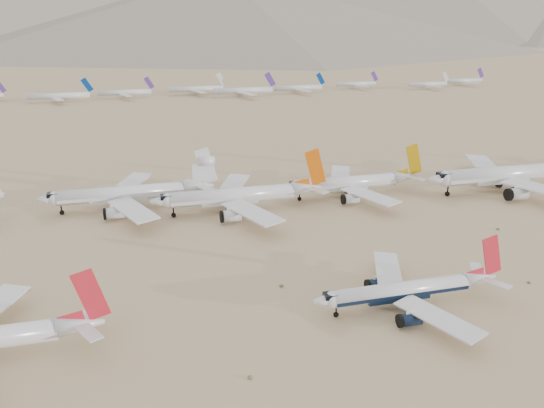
# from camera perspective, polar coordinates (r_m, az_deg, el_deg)

# --- Properties ---
(ground) EXTENTS (7000.00, 7000.00, 0.00)m
(ground) POSITION_cam_1_polar(r_m,az_deg,el_deg) (120.03, 17.30, -9.90)
(ground) COLOR #9A7F5A
(ground) RESTS_ON ground
(main_airliner) EXTENTS (40.27, 39.33, 14.21)m
(main_airliner) POSITION_cam_1_polar(r_m,az_deg,el_deg) (114.36, 14.52, -8.93)
(main_airliner) COLOR silver
(main_airliner) RESTS_ON ground
(row2_navy_widebody) EXTENTS (59.96, 58.63, 21.33)m
(row2_navy_widebody) POSITION_cam_1_polar(r_m,az_deg,el_deg) (199.54, 24.22, 2.95)
(row2_navy_widebody) COLOR silver
(row2_navy_widebody) RESTS_ON ground
(row2_gold_tail) EXTENTS (47.11, 46.07, 16.77)m
(row2_gold_tail) POSITION_cam_1_polar(r_m,az_deg,el_deg) (178.91, 8.66, 2.29)
(row2_gold_tail) COLOR silver
(row2_gold_tail) RESTS_ON ground
(row2_orange_tail) EXTENTS (51.90, 50.77, 18.51)m
(row2_orange_tail) POSITION_cam_1_polar(r_m,az_deg,el_deg) (162.89, -3.47, 0.92)
(row2_orange_tail) COLOR silver
(row2_orange_tail) RESTS_ON ground
(row2_white_trijet) EXTENTS (51.74, 50.56, 18.33)m
(row2_white_trijet) POSITION_cam_1_polar(r_m,az_deg,el_deg) (170.59, -14.85, 1.20)
(row2_white_trijet) COLOR silver
(row2_white_trijet) RESTS_ON ground
(distant_storage_row) EXTENTS (516.74, 61.22, 15.30)m
(distant_storage_row) POSITION_cam_1_polar(r_m,az_deg,el_deg) (408.58, -8.92, 11.97)
(distant_storage_row) COLOR silver
(distant_storage_row) RESTS_ON ground
(foothills) EXTENTS (4637.50, 1395.00, 155.00)m
(foothills) POSITION_cam_1_polar(r_m,az_deg,el_deg) (1323.93, 12.22, 19.66)
(foothills) COLOR slate
(foothills) RESTS_ON ground
(desert_scrub) EXTENTS (247.37, 121.67, 0.63)m
(desert_scrub) POSITION_cam_1_polar(r_m,az_deg,el_deg) (96.27, 19.94, -18.11)
(desert_scrub) COLOR brown
(desert_scrub) RESTS_ON ground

